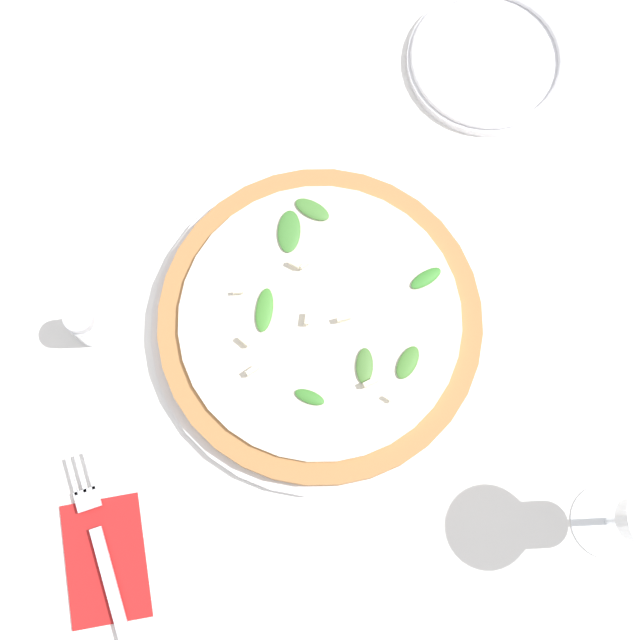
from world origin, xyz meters
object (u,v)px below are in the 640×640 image
pizza_arugula_main (320,323)px  shaker_pepper (86,325)px  fork (102,553)px  side_plate_white (487,60)px

pizza_arugula_main → shaker_pepper: size_ratio=5.24×
pizza_arugula_main → fork: size_ratio=1.77×
side_plate_white → shaker_pepper: shaker_pepper is taller
fork → side_plate_white: (0.39, -0.54, 0.00)m
fork → pizza_arugula_main: bearing=-61.5°
fork → shaker_pepper: bearing=-12.8°
fork → shaker_pepper: 0.23m
side_plate_white → shaker_pepper: (-0.17, 0.50, 0.02)m
pizza_arugula_main → fork: pizza_arugula_main is taller
fork → shaker_pepper: size_ratio=2.96×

